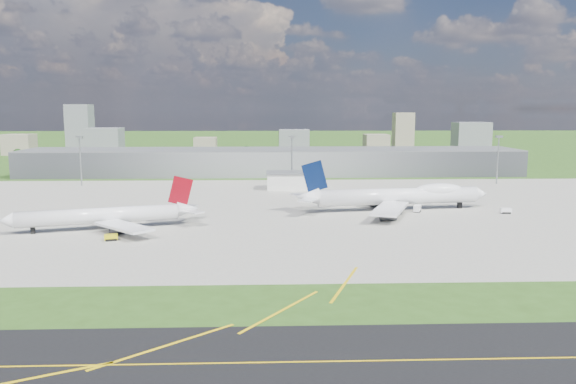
{
  "coord_description": "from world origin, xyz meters",
  "views": [
    {
      "loc": [
        -2.59,
        -179.06,
        39.91
      ],
      "look_at": [
        4.86,
        28.76,
        9.0
      ],
      "focal_mm": 35.0,
      "sensor_mm": 36.0,
      "label": 1
    }
  ],
  "objects_px": {
    "airliner_blue_quad": "(398,196)",
    "van_white_near": "(417,209)",
    "tug_yellow": "(111,238)",
    "airliner_red_twin": "(107,216)",
    "van_white_far": "(506,211)"
  },
  "relations": [
    {
      "from": "airliner_blue_quad",
      "to": "van_white_near",
      "type": "relative_size",
      "value": 14.15
    },
    {
      "from": "tug_yellow",
      "to": "van_white_near",
      "type": "xyz_separation_m",
      "value": [
        106.15,
        44.14,
        0.31
      ]
    },
    {
      "from": "van_white_near",
      "to": "airliner_red_twin",
      "type": "bearing_deg",
      "value": 128.32
    },
    {
      "from": "van_white_far",
      "to": "airliner_blue_quad",
      "type": "bearing_deg",
      "value": 172.57
    },
    {
      "from": "tug_yellow",
      "to": "van_white_far",
      "type": "xyz_separation_m",
      "value": [
        139.22,
        39.51,
        0.1
      ]
    },
    {
      "from": "van_white_near",
      "to": "van_white_far",
      "type": "bearing_deg",
      "value": -73.59
    },
    {
      "from": "airliner_blue_quad",
      "to": "tug_yellow",
      "type": "distance_m",
      "value": 110.53
    },
    {
      "from": "airliner_red_twin",
      "to": "airliner_blue_quad",
      "type": "distance_m",
      "value": 109.86
    },
    {
      "from": "airliner_red_twin",
      "to": "tug_yellow",
      "type": "distance_m",
      "value": 17.71
    },
    {
      "from": "airliner_blue_quad",
      "to": "van_white_far",
      "type": "relative_size",
      "value": 18.87
    },
    {
      "from": "airliner_blue_quad",
      "to": "van_white_near",
      "type": "distance_m",
      "value": 8.85
    },
    {
      "from": "airliner_red_twin",
      "to": "van_white_far",
      "type": "height_order",
      "value": "airliner_red_twin"
    },
    {
      "from": "airliner_red_twin",
      "to": "van_white_far",
      "type": "distance_m",
      "value": 146.84
    },
    {
      "from": "airliner_blue_quad",
      "to": "tug_yellow",
      "type": "relative_size",
      "value": 17.72
    },
    {
      "from": "airliner_blue_quad",
      "to": "van_white_far",
      "type": "height_order",
      "value": "airliner_blue_quad"
    }
  ]
}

